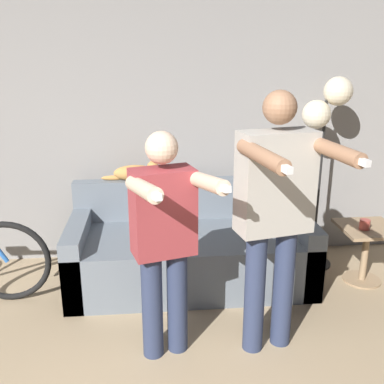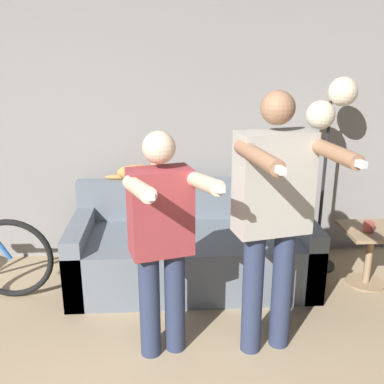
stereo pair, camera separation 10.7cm
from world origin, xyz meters
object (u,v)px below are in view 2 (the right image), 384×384
person_right (273,209)px  person_left (162,234)px  couch (192,251)px  floor_lamp (330,119)px  side_table (370,245)px  cat (140,172)px  cup (369,227)px

person_right → person_left: bearing=168.1°
couch → person_right: size_ratio=1.18×
floor_lamp → side_table: floor_lamp is taller
person_left → side_table: bearing=9.9°
floor_lamp → couch: bearing=-170.5°
couch → floor_lamp: (1.23, 0.20, 1.14)m
cat → floor_lamp: 1.77m
cup → cat: bearing=163.5°
couch → person_left: (-0.26, -1.02, 0.60)m
couch → floor_lamp: 1.69m
couch → cat: bearing=141.5°
person_left → cup: person_left is taller
person_left → floor_lamp: floor_lamp is taller
person_right → side_table: (1.10, 0.85, -0.66)m
couch → floor_lamp: bearing=9.5°
couch → person_right: person_right is taller
person_right → side_table: bearing=25.4°
cup → person_right: bearing=-142.4°
cup → floor_lamp: bearing=122.7°
cat → side_table: cat is taller
side_table → cup: (-0.06, -0.05, 0.19)m
person_right → couch: bearing=101.9°
cat → cup: cat is taller
person_left → side_table: 2.07m
couch → cup: (1.49, -0.21, 0.28)m
floor_lamp → person_right: bearing=-122.4°
cat → side_table: size_ratio=1.02×
couch → cup: 1.54m
cat → floor_lamp: (1.69, -0.16, 0.50)m
person_left → side_table: (1.81, 0.85, -0.51)m
couch → cup: bearing=-8.0°
couch → cup: couch is taller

